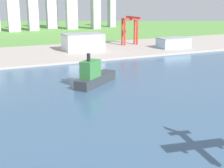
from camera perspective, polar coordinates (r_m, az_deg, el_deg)
name	(u,v)px	position (r m, az deg, el deg)	size (l,w,h in m)	color
ground_plane	(109,94)	(237.01, -0.45, -1.81)	(2400.00, 2400.00, 0.00)	#578E3E
water_bay	(153,121)	(186.95, 7.20, -6.60)	(840.00, 360.00, 0.15)	#385675
industrial_pier	(47,54)	(413.14, -11.43, 5.31)	(840.00, 140.00, 2.50)	#A1978F
container_barge	(94,76)	(259.49, -3.18, 1.43)	(45.18, 39.01, 27.23)	#2D3338
port_crane_red	(131,24)	(471.92, 3.30, 10.49)	(22.88, 41.19, 41.15)	#B72D23
warehouse_main	(83,42)	(426.13, -5.19, 7.47)	(51.00, 32.34, 21.48)	white
warehouse_annex	(173,43)	(453.07, 10.85, 7.23)	(43.58, 24.43, 13.94)	#99BCD1
distant_skyline	(6,8)	(734.88, -18.29, 12.74)	(429.47, 71.93, 125.60)	#B1B4B6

